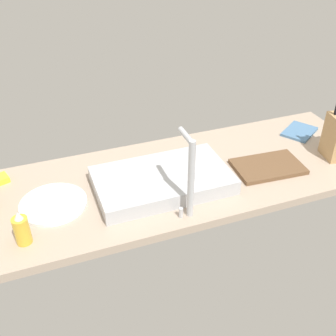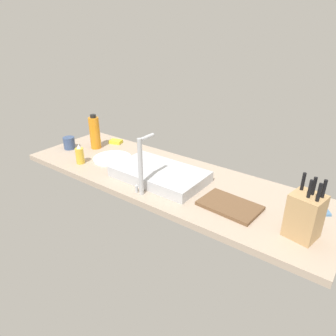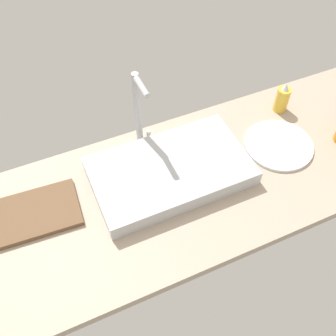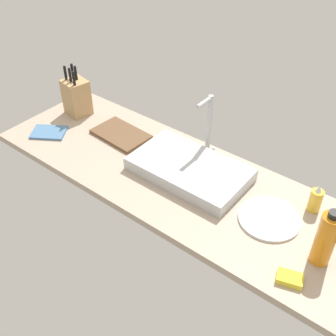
% 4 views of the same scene
% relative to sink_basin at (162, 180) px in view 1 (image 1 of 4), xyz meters
% --- Properties ---
extents(countertop_slab, '(1.91, 0.61, 0.04)m').
position_rel_sink_basin_xyz_m(countertop_slab, '(-0.02, -0.05, -0.05)').
color(countertop_slab, tan).
rests_on(countertop_slab, ground).
extents(sink_basin, '(0.53, 0.31, 0.06)m').
position_rel_sink_basin_xyz_m(sink_basin, '(0.00, 0.00, 0.00)').
color(sink_basin, '#B7BABF').
rests_on(sink_basin, countertop_slab).
extents(faucet, '(0.06, 0.12, 0.31)m').
position_rel_sink_basin_xyz_m(faucet, '(-0.03, 0.19, 0.15)').
color(faucet, '#B7BABF').
rests_on(faucet, countertop_slab).
extents(cutting_board, '(0.30, 0.20, 0.02)m').
position_rel_sink_basin_xyz_m(cutting_board, '(-0.46, 0.04, -0.02)').
color(cutting_board, brown).
rests_on(cutting_board, countertop_slab).
extents(soap_bottle, '(0.05, 0.05, 0.13)m').
position_rel_sink_basin_xyz_m(soap_bottle, '(0.54, 0.13, 0.03)').
color(soap_bottle, gold).
rests_on(soap_bottle, countertop_slab).
extents(dinner_plate, '(0.25, 0.25, 0.01)m').
position_rel_sink_basin_xyz_m(dinner_plate, '(0.42, -0.03, -0.02)').
color(dinner_plate, white).
rests_on(dinner_plate, countertop_slab).
extents(dish_towel, '(0.21, 0.20, 0.01)m').
position_rel_sink_basin_xyz_m(dish_towel, '(-0.78, -0.18, -0.02)').
color(dish_towel, teal).
rests_on(dish_towel, countertop_slab).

